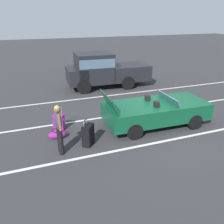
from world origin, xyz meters
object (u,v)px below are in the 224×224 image
duffel_bag (57,134)px  traveler_person (59,127)px  suitcase_medium_bright (59,122)px  suitcase_large_black (88,135)px  convertible_car (160,111)px  parked_pickup_truck_near (102,69)px

duffel_bag → traveler_person: size_ratio=0.40×
suitcase_medium_bright → suitcase_large_black: bearing=56.9°
duffel_bag → traveler_person: traveler_person is taller
convertible_car → duffel_bag: convertible_car is taller
suitcase_large_black → suitcase_medium_bright: size_ratio=0.95×
traveler_person → suitcase_large_black: bearing=6.9°
parked_pickup_truck_near → duffel_bag: bearing=60.4°
duffel_bag → suitcase_large_black: bearing=-40.4°
convertible_car → parked_pickup_truck_near: size_ratio=0.83×
convertible_car → parked_pickup_truck_near: parked_pickup_truck_near is taller
suitcase_large_black → duffel_bag: (-0.94, 0.80, -0.21)m
suitcase_medium_bright → traveler_person: bearing=23.2°
suitcase_medium_bright → traveler_person: 1.81m
convertible_car → duffel_bag: (-4.08, 0.22, -0.43)m
convertible_car → traveler_person: bearing=-167.7°
duffel_bag → traveler_person: (-0.02, -0.99, 0.77)m
suitcase_medium_bright → duffel_bag: suitcase_medium_bright is taller
convertible_car → suitcase_medium_bright: size_ratio=4.30×
suitcase_medium_bright → traveler_person: (-0.19, -1.69, 0.62)m
convertible_car → suitcase_medium_bright: (-3.91, 0.92, -0.28)m
traveler_person → parked_pickup_truck_near: bearing=57.7°
convertible_car → suitcase_large_black: (-3.14, -0.58, -0.22)m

